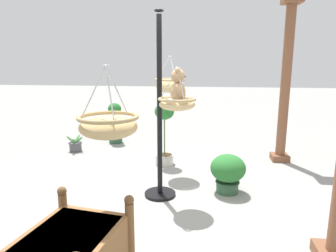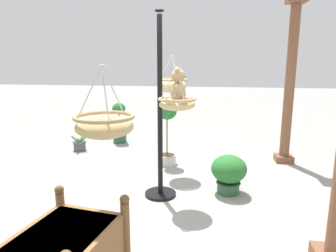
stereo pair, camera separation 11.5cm
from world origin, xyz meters
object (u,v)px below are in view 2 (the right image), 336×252
object	(u,v)px
hanging_basket_with_teddy	(177,103)
hanging_basket_right_low	(104,125)
display_pole_central	(160,142)
potted_plant_bushy_green	(229,172)
greenhouse_pillar_left	(290,86)
hanging_basket_left_high	(172,85)
potted_plant_fern_front	(80,144)
potted_plant_flowering_red	(119,124)
potted_plant_small_succulent	(167,131)
teddy_bear	(179,88)

from	to	relation	value
hanging_basket_with_teddy	hanging_basket_right_low	xyz separation A→B (m)	(1.33, -0.47, -0.03)
display_pole_central	hanging_basket_right_low	world-z (taller)	display_pole_central
hanging_basket_with_teddy	potted_plant_bushy_green	distance (m)	1.30
display_pole_central	potted_plant_bushy_green	distance (m)	1.09
hanging_basket_with_teddy	greenhouse_pillar_left	size ratio (longest dim) A/B	0.18
hanging_basket_left_high	hanging_basket_with_teddy	bearing A→B (deg)	11.40
hanging_basket_with_teddy	hanging_basket_right_low	size ratio (longest dim) A/B	0.86
display_pole_central	hanging_basket_right_low	bearing A→B (deg)	-8.49
display_pole_central	hanging_basket_right_low	distance (m)	1.59
display_pole_central	greenhouse_pillar_left	size ratio (longest dim) A/B	0.85
potted_plant_fern_front	potted_plant_flowering_red	bearing A→B (deg)	140.65
potted_plant_bushy_green	potted_plant_small_succulent	xyz separation A→B (m)	(-1.11, -1.08, 0.31)
display_pole_central	teddy_bear	world-z (taller)	display_pole_central
teddy_bear	potted_plant_bushy_green	bearing A→B (deg)	119.02
potted_plant_fern_front	potted_plant_small_succulent	size ratio (longest dim) A/B	0.39
potted_plant_bushy_green	teddy_bear	bearing A→B (deg)	-60.98
hanging_basket_right_low	potted_plant_bushy_green	size ratio (longest dim) A/B	1.12
display_pole_central	hanging_basket_left_high	world-z (taller)	display_pole_central
hanging_basket_with_teddy	hanging_basket_right_low	bearing A→B (deg)	-19.52
hanging_basket_right_low	potted_plant_fern_front	world-z (taller)	hanging_basket_right_low
hanging_basket_with_teddy	display_pole_central	bearing A→B (deg)	-120.96
display_pole_central	hanging_basket_left_high	distance (m)	1.21
display_pole_central	hanging_basket_right_low	size ratio (longest dim) A/B	3.96
potted_plant_small_succulent	greenhouse_pillar_left	bearing A→B (deg)	103.06
potted_plant_small_succulent	display_pole_central	bearing A→B (deg)	5.17
greenhouse_pillar_left	potted_plant_bushy_green	xyz separation A→B (m)	(1.62, -1.10, -1.11)
display_pole_central	hanging_basket_with_teddy	size ratio (longest dim) A/B	4.58
hanging_basket_left_high	potted_plant_small_succulent	xyz separation A→B (m)	(-0.36, -0.14, -0.86)
hanging_basket_with_teddy	potted_plant_small_succulent	size ratio (longest dim) A/B	0.48
potted_plant_flowering_red	potted_plant_small_succulent	xyz separation A→B (m)	(1.38, 1.36, 0.19)
hanging_basket_right_low	potted_plant_bushy_green	bearing A→B (deg)	145.41
hanging_basket_with_teddy	hanging_basket_left_high	size ratio (longest dim) A/B	0.92
hanging_basket_with_teddy	potted_plant_small_succulent	world-z (taller)	hanging_basket_with_teddy
potted_plant_bushy_green	potted_plant_fern_front	bearing A→B (deg)	-118.92
hanging_basket_left_high	potted_plant_fern_front	bearing A→B (deg)	-113.96
display_pole_central	potted_plant_small_succulent	xyz separation A→B (m)	(-1.34, -0.12, -0.15)
teddy_bear	greenhouse_pillar_left	bearing A→B (deg)	138.14
teddy_bear	hanging_basket_with_teddy	bearing A→B (deg)	-90.00
hanging_basket_with_teddy	potted_plant_flowering_red	size ratio (longest dim) A/B	0.58
teddy_bear	hanging_basket_left_high	xyz separation A→B (m)	(-1.13, -0.25, -0.04)
display_pole_central	teddy_bear	xyz separation A→B (m)	(0.15, 0.27, 0.75)
hanging_basket_with_teddy	hanging_basket_left_high	world-z (taller)	hanging_basket_left_high
greenhouse_pillar_left	potted_plant_fern_front	world-z (taller)	greenhouse_pillar_left
hanging_basket_left_high	hanging_basket_right_low	world-z (taller)	hanging_basket_left_high
potted_plant_flowering_red	potted_plant_small_succulent	world-z (taller)	potted_plant_small_succulent
potted_plant_bushy_green	greenhouse_pillar_left	bearing A→B (deg)	145.66
potted_plant_fern_front	potted_plant_bushy_green	distance (m)	3.52
hanging_basket_left_high	potted_plant_fern_front	xyz separation A→B (m)	(-0.95, -2.15, -1.36)
hanging_basket_left_high	potted_plant_bushy_green	distance (m)	1.68
hanging_basket_right_low	potted_plant_fern_front	xyz separation A→B (m)	(-3.41, -1.90, -1.18)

